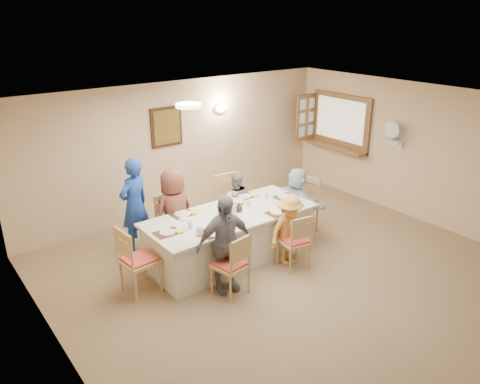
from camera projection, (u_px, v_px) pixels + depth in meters
ground at (310, 285)px, 6.69m from camera, size 7.00×7.00×0.00m
room_walls at (317, 187)px, 6.13m from camera, size 7.00×7.00×7.00m
wall_picture at (166, 127)px, 8.46m from camera, size 0.62×0.05×0.72m
wall_sconce at (221, 108)px, 9.05m from camera, size 0.26×0.09×0.18m
ceiling_light at (189, 105)px, 6.33m from camera, size 0.36×0.36×0.05m
serving_hatch at (341, 122)px, 9.73m from camera, size 0.06×1.50×1.15m
hatch_sill at (335, 147)px, 9.85m from camera, size 0.30×1.50×0.05m
shutter_door at (306, 117)px, 10.15m from camera, size 0.55×0.04×1.00m
fan_shelf at (393, 141)px, 8.72m from camera, size 0.22×0.36×0.03m
desk_fan at (393, 133)px, 8.65m from camera, size 0.30×0.30×0.28m
dining_table at (231, 236)px, 7.31m from camera, size 2.68×1.13×0.76m
chair_back_left at (171, 224)px, 7.54m from camera, size 0.48×0.48×0.91m
chair_back_right at (231, 204)px, 8.20m from camera, size 0.52×0.52×1.01m
chair_front_left at (230, 264)px, 6.35m from camera, size 0.51×0.51×0.92m
chair_front_right at (294, 240)px, 7.03m from camera, size 0.50×0.50×0.90m
chair_left_end at (139, 259)px, 6.39m from camera, size 0.52×0.52×1.00m
chair_right_end at (302, 206)px, 8.15m from camera, size 0.55×0.55×0.98m
diner_back_left at (174, 212)px, 7.35m from camera, size 0.82×0.65×1.42m
diner_back_right at (235, 203)px, 8.09m from camera, size 0.72×0.65×1.13m
diner_front_left at (225, 244)px, 6.35m from camera, size 0.94×0.60×1.42m
diner_front_right at (289, 230)px, 7.08m from camera, size 0.73×0.42×1.12m
diner_right_end at (297, 201)px, 8.03m from camera, size 1.19×0.57×1.21m
caregiver at (135, 205)px, 7.42m from camera, size 0.80×0.72×1.56m
placemat_fl at (214, 234)px, 6.52m from camera, size 0.34×0.25×0.01m
plate_fl at (214, 233)px, 6.52m from camera, size 0.26×0.26×0.02m
napkin_fl at (226, 231)px, 6.58m from camera, size 0.14×0.14×0.01m
placemat_fr at (278, 213)px, 7.20m from camera, size 0.36×0.27×0.01m
plate_fr at (278, 212)px, 7.20m from camera, size 0.25×0.25×0.02m
napkin_fr at (289, 210)px, 7.26m from camera, size 0.15×0.15×0.01m
placemat_bl at (183, 214)px, 7.14m from camera, size 0.36×0.26×0.01m
plate_bl at (183, 214)px, 7.14m from camera, size 0.25×0.25×0.02m
napkin_bl at (194, 212)px, 7.21m from camera, size 0.13×0.13×0.01m
placemat_br at (245, 196)px, 7.82m from camera, size 0.35×0.26×0.01m
plate_br at (245, 196)px, 7.82m from camera, size 0.23×0.23×0.01m
napkin_br at (255, 195)px, 7.88m from camera, size 0.14×0.14×0.01m
placemat_le at (167, 233)px, 6.55m from camera, size 0.36×0.27×0.01m
plate_le at (167, 232)px, 6.55m from camera, size 0.22×0.22×0.01m
napkin_le at (180, 230)px, 6.61m from camera, size 0.13×0.13×0.01m
placemat_re at (285, 197)px, 7.80m from camera, size 0.35×0.26×0.01m
plate_re at (285, 196)px, 7.80m from camera, size 0.23×0.23×0.01m
napkin_re at (294, 195)px, 7.87m from camera, size 0.15×0.15×0.01m
teacup_a at (200, 232)px, 6.48m from camera, size 0.14×0.14×0.10m
teacup_b at (230, 196)px, 7.75m from camera, size 0.12×0.12×0.08m
bowl_a at (228, 221)px, 6.85m from camera, size 0.25×0.25×0.05m
bowl_b at (238, 202)px, 7.53m from camera, size 0.28×0.28×0.07m
condiment_ketchup at (224, 207)px, 7.10m from camera, size 0.12×0.12×0.24m
condiment_brown at (228, 205)px, 7.20m from camera, size 0.15×0.15×0.21m
condiment_malt at (239, 207)px, 7.22m from camera, size 0.15×0.15×0.15m
drinking_glass at (221, 212)px, 7.10m from camera, size 0.06×0.06×0.09m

